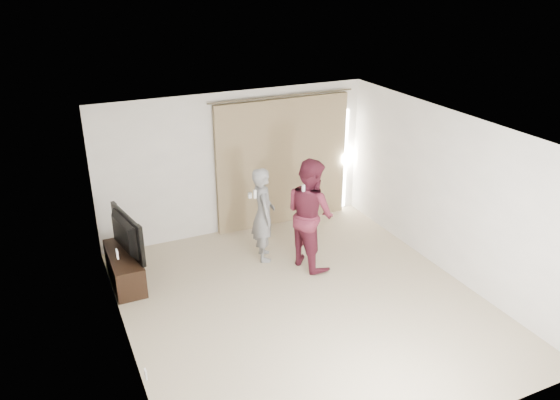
% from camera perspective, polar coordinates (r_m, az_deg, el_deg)
% --- Properties ---
extents(floor, '(5.50, 5.50, 0.00)m').
position_cam_1_polar(floor, '(8.17, 2.53, -10.72)').
color(floor, '#C2AE91').
rests_on(floor, ground).
extents(wall_back, '(5.00, 0.04, 2.60)m').
position_cam_1_polar(wall_back, '(9.85, -4.64, 3.87)').
color(wall_back, silver).
rests_on(wall_back, ground).
extents(wall_left, '(0.04, 5.50, 2.60)m').
position_cam_1_polar(wall_left, '(6.86, -16.33, -6.21)').
color(wall_left, silver).
rests_on(wall_left, ground).
extents(ceiling, '(5.00, 5.50, 0.01)m').
position_cam_1_polar(ceiling, '(7.05, 2.91, 7.06)').
color(ceiling, silver).
rests_on(ceiling, wall_back).
extents(curtain, '(2.80, 0.11, 2.46)m').
position_cam_1_polar(curtain, '(10.15, 0.37, 3.97)').
color(curtain, tan).
rests_on(curtain, ground).
extents(tv_console, '(0.43, 1.25, 0.48)m').
position_cam_1_polar(tv_console, '(8.89, -15.92, -6.82)').
color(tv_console, black).
rests_on(tv_console, ground).
extents(tv, '(0.36, 1.15, 0.66)m').
position_cam_1_polar(tv, '(8.62, -16.33, -3.54)').
color(tv, black).
rests_on(tv, tv_console).
extents(scratching_post, '(0.37, 0.37, 0.49)m').
position_cam_1_polar(scratching_post, '(9.41, -15.50, -5.27)').
color(scratching_post, tan).
rests_on(scratching_post, ground).
extents(person_man, '(0.51, 0.66, 1.61)m').
position_cam_1_polar(person_man, '(8.97, -1.76, -1.50)').
color(person_man, gray).
rests_on(person_man, ground).
extents(person_woman, '(0.86, 1.01, 1.84)m').
position_cam_1_polar(person_woman, '(8.74, 3.16, -1.41)').
color(person_woman, maroon).
rests_on(person_woman, ground).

